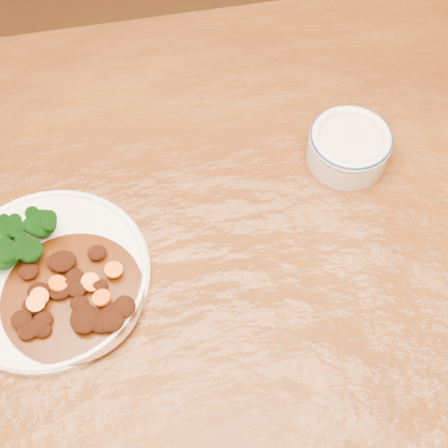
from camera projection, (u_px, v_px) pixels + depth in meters
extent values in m
plane|color=#4A2512|center=(220.00, 419.00, 1.39)|extent=(4.00, 4.00, 0.00)
cube|color=#603411|center=(217.00, 275.00, 0.77)|extent=(1.51, 0.92, 0.04)
cylinder|color=white|center=(50.00, 276.00, 0.74)|extent=(0.24, 0.24, 0.01)
torus|color=white|center=(48.00, 274.00, 0.73)|extent=(0.24, 0.24, 0.01)
cylinder|color=#5C8444|center=(45.00, 231.00, 0.76)|extent=(0.01, 0.01, 0.01)
ellipsoid|color=black|center=(42.00, 223.00, 0.74)|extent=(0.04, 0.04, 0.03)
cylinder|color=#5C8444|center=(8.00, 262.00, 0.73)|extent=(0.01, 0.01, 0.01)
ellipsoid|color=black|center=(3.00, 254.00, 0.72)|extent=(0.04, 0.04, 0.03)
cylinder|color=#5C8444|center=(34.00, 257.00, 0.74)|extent=(0.01, 0.01, 0.01)
ellipsoid|color=black|center=(30.00, 250.00, 0.72)|extent=(0.03, 0.03, 0.02)
cylinder|color=#5C8444|center=(15.00, 235.00, 0.75)|extent=(0.01, 0.01, 0.01)
ellipsoid|color=black|center=(11.00, 228.00, 0.74)|extent=(0.03, 0.03, 0.02)
cylinder|color=#401806|center=(73.00, 296.00, 0.72)|extent=(0.17, 0.17, 0.00)
ellipsoid|color=black|center=(75.00, 277.00, 0.72)|extent=(0.02, 0.02, 0.01)
ellipsoid|color=black|center=(36.00, 328.00, 0.69)|extent=(0.02, 0.02, 0.01)
ellipsoid|color=black|center=(28.00, 329.00, 0.69)|extent=(0.02, 0.03, 0.01)
ellipsoid|color=black|center=(113.00, 313.00, 0.70)|extent=(0.03, 0.03, 0.01)
ellipsoid|color=black|center=(29.00, 271.00, 0.72)|extent=(0.02, 0.02, 0.01)
ellipsoid|color=black|center=(99.00, 285.00, 0.72)|extent=(0.02, 0.02, 0.01)
ellipsoid|color=black|center=(85.00, 319.00, 0.69)|extent=(0.03, 0.04, 0.02)
ellipsoid|color=black|center=(112.00, 320.00, 0.69)|extent=(0.03, 0.03, 0.01)
ellipsoid|color=black|center=(124.00, 307.00, 0.70)|extent=(0.03, 0.03, 0.01)
ellipsoid|color=black|center=(60.00, 288.00, 0.71)|extent=(0.03, 0.03, 0.02)
ellipsoid|color=black|center=(43.00, 319.00, 0.69)|extent=(0.02, 0.02, 0.01)
ellipsoid|color=black|center=(38.00, 290.00, 0.71)|extent=(0.02, 0.02, 0.01)
ellipsoid|color=black|center=(97.00, 253.00, 0.73)|extent=(0.02, 0.02, 0.01)
ellipsoid|color=black|center=(79.00, 303.00, 0.70)|extent=(0.02, 0.02, 0.01)
ellipsoid|color=black|center=(63.00, 261.00, 0.73)|extent=(0.03, 0.03, 0.02)
ellipsoid|color=black|center=(57.00, 261.00, 0.73)|extent=(0.02, 0.02, 0.01)
ellipsoid|color=black|center=(21.00, 320.00, 0.69)|extent=(0.02, 0.02, 0.01)
ellipsoid|color=black|center=(102.00, 323.00, 0.69)|extent=(0.03, 0.02, 0.01)
ellipsoid|color=black|center=(31.00, 306.00, 0.70)|extent=(0.02, 0.02, 0.01)
ellipsoid|color=black|center=(77.00, 289.00, 0.71)|extent=(0.02, 0.02, 0.01)
ellipsoid|color=black|center=(43.00, 330.00, 0.69)|extent=(0.02, 0.02, 0.01)
cylinder|color=#E6560C|center=(58.00, 283.00, 0.71)|extent=(0.03, 0.03, 0.02)
cylinder|color=#E6560C|center=(101.00, 298.00, 0.70)|extent=(0.02, 0.02, 0.01)
cylinder|color=#E6560C|center=(91.00, 283.00, 0.71)|extent=(0.02, 0.02, 0.01)
cylinder|color=#E6560C|center=(114.00, 270.00, 0.72)|extent=(0.03, 0.03, 0.01)
cylinder|color=#E6560C|center=(36.00, 303.00, 0.69)|extent=(0.03, 0.03, 0.01)
cylinder|color=#E6560C|center=(39.00, 297.00, 0.70)|extent=(0.02, 0.02, 0.01)
cylinder|color=#E6560C|center=(90.00, 282.00, 0.71)|extent=(0.03, 0.03, 0.01)
cylinder|color=beige|center=(348.00, 150.00, 0.82)|extent=(0.11, 0.11, 0.03)
cylinder|color=silver|center=(350.00, 140.00, 0.80)|extent=(0.08, 0.08, 0.01)
torus|color=beige|center=(351.00, 139.00, 0.80)|extent=(0.11, 0.11, 0.01)
torus|color=navy|center=(351.00, 137.00, 0.80)|extent=(0.11, 0.11, 0.00)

